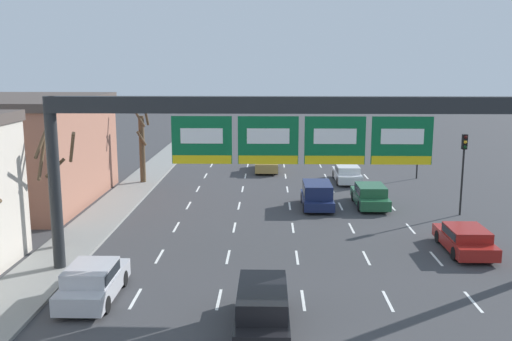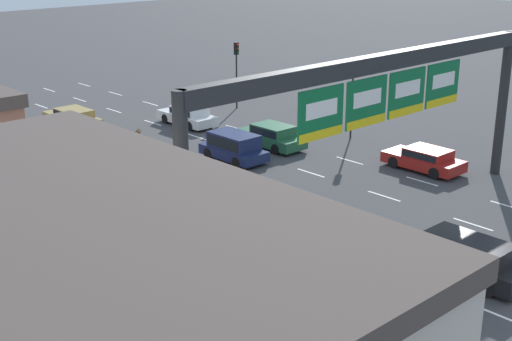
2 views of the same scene
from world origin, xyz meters
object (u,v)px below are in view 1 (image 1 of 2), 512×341
(car_red, at_px, (465,238))
(tree_bare_closest, at_px, (142,145))
(car_white, at_px, (347,173))
(car_gold, at_px, (267,162))
(suv_navy, at_px, (317,194))
(suv_black, at_px, (262,306))
(traffic_light_near_gantry, at_px, (419,135))
(sign_gantry, at_px, (301,132))
(car_green, at_px, (370,195))
(traffic_light_mid_block, at_px, (464,158))
(tree_bare_third, at_px, (56,183))
(car_silver, at_px, (93,281))

(car_red, distance_m, tree_bare_closest, 24.99)
(car_white, bearing_deg, car_gold, 144.72)
(suv_navy, bearing_deg, suv_black, -100.84)
(suv_black, bearing_deg, car_gold, 90.01)
(car_gold, xyz_separation_m, traffic_light_near_gantry, (12.10, -2.96, 2.76))
(tree_bare_closest, bearing_deg, sign_gantry, -59.46)
(sign_gantry, relative_size, car_gold, 4.57)
(car_gold, height_order, car_white, car_gold)
(sign_gantry, distance_m, traffic_light_near_gantry, 23.87)
(car_green, xyz_separation_m, suv_navy, (-3.46, -0.45, 0.14))
(traffic_light_near_gantry, distance_m, traffic_light_mid_block, 11.27)
(traffic_light_mid_block, xyz_separation_m, tree_bare_closest, (-21.36, 8.71, -0.51))
(car_red, height_order, traffic_light_near_gantry, traffic_light_near_gantry)
(car_red, bearing_deg, tree_bare_third, 179.93)
(sign_gantry, bearing_deg, suv_navy, 81.52)
(car_green, distance_m, tree_bare_closest, 17.68)
(tree_bare_closest, bearing_deg, traffic_light_near_gantry, 6.76)
(car_green, height_order, tree_bare_third, tree_bare_third)
(car_red, xyz_separation_m, traffic_light_near_gantry, (2.27, 18.28, 2.82))
(car_red, xyz_separation_m, suv_navy, (-6.53, 8.62, 0.21))
(suv_navy, xyz_separation_m, tree_bare_closest, (-12.76, 7.10, 2.11))
(car_white, bearing_deg, car_silver, -119.45)
(car_gold, bearing_deg, car_silver, -103.64)
(car_red, relative_size, traffic_light_mid_block, 0.90)
(traffic_light_near_gantry, relative_size, tree_bare_third, 0.80)
(car_white, relative_size, suv_black, 0.99)
(car_red, distance_m, suv_black, 13.04)
(car_silver, height_order, traffic_light_mid_block, traffic_light_mid_block)
(sign_gantry, bearing_deg, car_green, 66.67)
(sign_gantry, relative_size, car_silver, 5.02)
(suv_navy, height_order, tree_bare_third, tree_bare_third)
(car_white, distance_m, tree_bare_closest, 15.97)
(traffic_light_mid_block, bearing_deg, car_gold, 129.90)
(sign_gantry, height_order, suv_black, sign_gantry)
(car_green, distance_m, car_white, 7.73)
(suv_navy, height_order, traffic_light_mid_block, traffic_light_mid_block)
(car_green, distance_m, tree_bare_third, 19.41)
(sign_gantry, xyz_separation_m, suv_navy, (1.73, 11.59, -5.33))
(car_white, bearing_deg, traffic_light_mid_block, -60.20)
(car_gold, xyz_separation_m, car_white, (6.30, -4.46, -0.04))
(traffic_light_near_gantry, bearing_deg, suv_black, -114.25)
(suv_navy, bearing_deg, car_white, 69.80)
(traffic_light_near_gantry, bearing_deg, car_gold, 166.25)
(tree_bare_closest, bearing_deg, traffic_light_mid_block, -22.18)
(sign_gantry, height_order, car_gold, sign_gantry)
(traffic_light_mid_block, bearing_deg, car_green, 158.19)
(traffic_light_mid_block, bearing_deg, tree_bare_closest, 157.82)
(traffic_light_mid_block, bearing_deg, suv_navy, 169.42)
(car_red, xyz_separation_m, suv_black, (-9.82, -8.57, 0.20))
(car_white, xyz_separation_m, traffic_light_near_gantry, (5.80, 1.50, 2.80))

